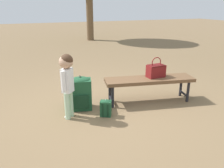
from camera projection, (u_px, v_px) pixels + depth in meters
ground_plane at (104, 110)px, 3.86m from camera, size 40.00×40.00×0.00m
park_bench at (149, 81)px, 4.06m from camera, size 1.65×0.70×0.45m
handbag at (156, 70)px, 4.07m from camera, size 0.33×0.20×0.37m
child_standing at (67, 76)px, 3.37m from camera, size 0.21×0.22×1.02m
backpack_large at (81, 92)px, 3.81m from camera, size 0.41×0.37×0.60m
backpack_small at (106, 107)px, 3.60m from camera, size 0.21×0.20×0.29m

